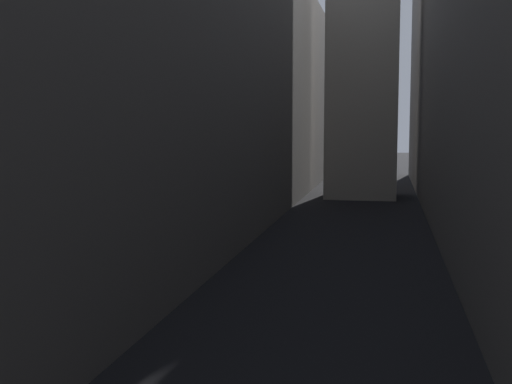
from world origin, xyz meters
The scene contains 2 objects.
ground_plane centered at (0.00, 48.00, 0.00)m, with size 264.00×264.00×0.00m, color black.
building_block_left centered at (-13.49, 50.00, 10.48)m, with size 15.98×108.00×20.96m, color slate.
Camera 1 is at (2.47, 7.34, 7.12)m, focal length 46.73 mm.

